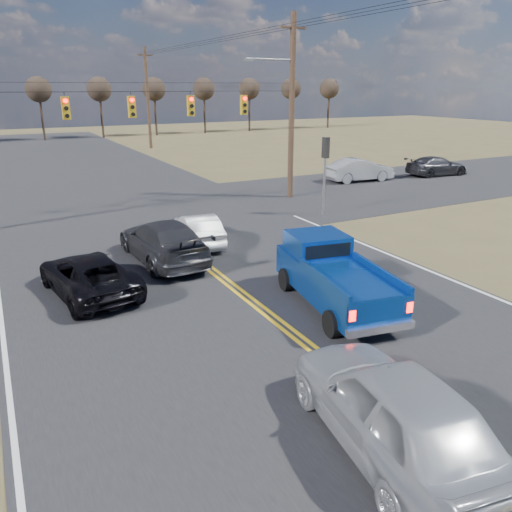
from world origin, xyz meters
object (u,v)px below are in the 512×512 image
pickup_truck (333,276)px  cross_car_east_far (437,166)px  silver_suv (394,409)px  black_suv (88,275)px  white_car_queue (198,229)px  cross_car_east_near (359,170)px  dgrey_car_queue (163,241)px

pickup_truck → cross_car_east_far: (20.51, 15.13, -0.24)m
silver_suv → black_suv: 10.53m
white_car_queue → cross_car_east_far: size_ratio=0.81×
pickup_truck → silver_suv: bearing=-106.7°
silver_suv → cross_car_east_near: 27.39m
silver_suv → white_car_queue: size_ratio=1.32×
silver_suv → black_suv: (-3.41, 9.95, -0.23)m
white_car_queue → cross_car_east_near: size_ratio=0.82×
dgrey_car_queue → pickup_truck: bearing=114.6°
black_suv → cross_car_east_far: size_ratio=0.97×
pickup_truck → dgrey_car_queue: 7.03m
pickup_truck → cross_car_east_near: (13.99, 15.95, -0.15)m
dgrey_car_queue → white_car_queue: bearing=-148.0°
pickup_truck → black_suv: bearing=155.5°
pickup_truck → dgrey_car_queue: pickup_truck is taller
black_suv → white_car_queue: size_ratio=1.19×
black_suv → cross_car_east_far: 28.88m
pickup_truck → black_suv: (-6.25, 4.29, -0.29)m
silver_suv → cross_car_east_far: (23.35, 20.80, -0.18)m
white_car_queue → cross_car_east_far: bearing=-152.8°
dgrey_car_queue → cross_car_east_near: (17.15, 9.68, 0.01)m
silver_suv → black_suv: size_ratio=1.10×
black_suv → cross_car_east_near: (20.24, 11.67, 0.14)m
pickup_truck → silver_suv: pickup_truck is taller
pickup_truck → cross_car_east_near: pickup_truck is taller
pickup_truck → cross_car_east_near: bearing=58.7°
pickup_truck → white_car_queue: pickup_truck is taller
silver_suv → cross_car_east_far: silver_suv is taller
dgrey_car_queue → cross_car_east_near: bearing=-152.8°
silver_suv → pickup_truck: bearing=-107.6°
black_suv → white_car_queue: bearing=-155.3°
white_car_queue → cross_car_east_near: bearing=-143.2°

